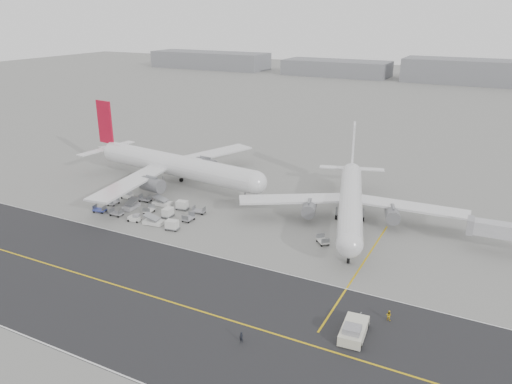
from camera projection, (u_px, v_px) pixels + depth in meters
The scene contains 10 objects.
ground at pixel (195, 245), 93.53m from camera, with size 700.00×700.00×0.00m, color gray.
taxiway at pixel (157, 298), 76.34m from camera, with size 220.00×59.00×0.03m.
horizon_buildings at pixel (480, 84), 297.94m from camera, with size 520.00×28.00×28.00m, color gray, non-canonical shape.
airliner_a at pixel (172, 164), 123.53m from camera, with size 55.17×54.29×19.06m.
airliner_b at pixel (351, 200), 102.71m from camera, with size 45.21×46.16×16.37m.
pushback_tug at pixel (354, 330), 66.94m from camera, with size 3.59×8.48×2.40m.
gse_cluster at pixel (150, 213), 108.48m from camera, with size 28.04×17.40×2.09m, color #A1A0A6, non-canonical shape.
stray_dolly at pixel (323, 244), 94.11m from camera, with size 1.66×2.70×1.66m, color silver, non-canonical shape.
ground_crew_a at pixel (241, 338), 65.80m from camera, with size 0.59×0.39×1.61m, color black.
ground_crew_b at pixel (389, 315), 70.61m from camera, with size 0.76×0.59×1.57m, color gold.
Camera 1 is at (48.68, -69.93, 41.43)m, focal length 35.00 mm.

